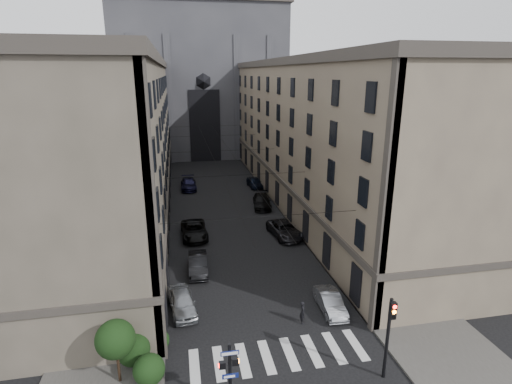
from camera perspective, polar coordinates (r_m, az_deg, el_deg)
sidewalk_left at (r=54.48m, az=-15.91°, el=-2.22°), size 7.00×80.00×0.15m
sidewalk_right at (r=56.56m, az=5.76°, el=-0.94°), size 7.00×80.00×0.15m
zebra_crossing at (r=27.28m, az=3.19°, el=-22.24°), size 11.00×3.20×0.01m
building_left at (r=52.69m, az=-19.92°, el=7.20°), size 13.60×60.60×18.85m
building_right at (r=55.42m, az=8.98°, el=8.41°), size 13.60×60.60×18.85m
gothic_tower at (r=90.63m, az=-8.09°, el=16.96°), size 35.00×23.00×58.00m
pedestrian_signal_left at (r=22.64m, az=-3.78°, el=-24.22°), size 1.02×0.38×4.00m
traffic_light_right at (r=24.87m, az=18.49°, el=-18.12°), size 0.34×0.50×5.20m
shrub_cluster at (r=25.81m, az=-17.22°, el=-20.62°), size 3.90×4.40×3.90m
tram_wires at (r=52.37m, az=-5.01°, el=5.75°), size 14.00×60.00×0.43m
car_left_near at (r=31.25m, az=-10.47°, el=-15.20°), size 2.39×4.72×1.54m
car_left_midnear at (r=36.47m, az=-8.29°, el=-10.14°), size 1.77×4.77×1.56m
car_left_midfar at (r=43.78m, az=-8.82°, el=-5.42°), size 2.84×5.85×1.60m
car_left_far at (r=61.80m, az=-9.61°, el=1.15°), size 2.30×5.63×1.63m
car_right_near at (r=31.36m, az=10.55°, el=-15.23°), size 1.65×4.30×1.40m
car_right_midnear at (r=43.52m, az=4.11°, el=-5.42°), size 3.31×5.92×1.57m
car_right_midfar at (r=52.75m, az=0.86°, el=-1.34°), size 2.99×5.79×1.61m
car_right_far at (r=61.88m, az=-0.21°, el=1.37°), size 2.15×4.70×1.56m
pedestrian at (r=29.70m, az=6.68°, el=-16.68°), size 0.50×0.68×1.70m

